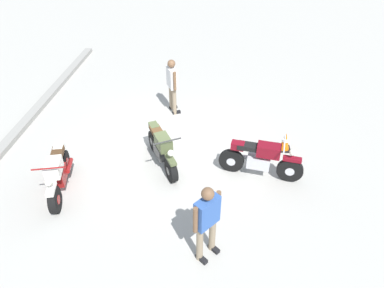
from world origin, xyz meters
The scene contains 8 objects.
ground_plane centered at (0.00, 0.00, 0.00)m, with size 40.00×40.00×0.00m, color #ADAAA3.
curb_edge centered at (0.00, 4.60, 0.07)m, with size 14.00×0.30×0.15m, color gray.
motorcycle_cream_vintage centered at (-1.89, 2.36, 0.49)m, with size 1.94×0.74×1.07m.
motorcycle_maroon_cruiser centered at (-1.02, -2.42, 0.52)m, with size 0.80×2.07×1.09m.
motorcycle_olive_vintage centered at (-0.75, 0.07, 0.49)m, with size 1.80×1.06×1.07m.
person_in_white_shirt centered at (1.98, 0.13, 1.03)m, with size 0.65×0.47×1.78m.
person_in_blue_shirt centered at (-3.48, -1.19, 1.01)m, with size 0.57×0.55×1.75m.
traffic_cone centered at (0.14, -3.22, 0.26)m, with size 0.36×0.36×0.53m.
Camera 1 is at (-7.72, -1.24, 5.78)m, focal length 32.04 mm.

